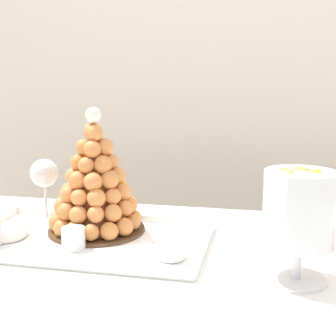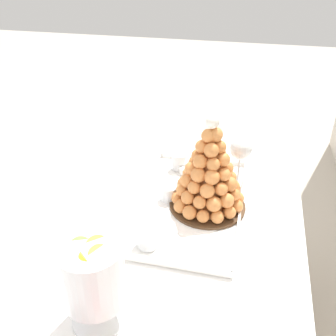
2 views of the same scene
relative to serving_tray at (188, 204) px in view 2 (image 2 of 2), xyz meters
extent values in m
cylinder|color=brown|center=(-0.48, -0.40, -0.39)|extent=(0.04, 0.04, 0.72)
cylinder|color=brown|center=(-0.48, 0.26, -0.39)|extent=(0.04, 0.04, 0.72)
cube|color=brown|center=(0.25, -0.07, -0.02)|extent=(1.59, 0.78, 0.02)
cube|color=white|center=(0.25, -0.07, -0.01)|extent=(1.65, 0.84, 0.00)
cube|color=white|center=(0.25, -0.49, -0.19)|extent=(1.65, 0.01, 0.35)
cube|color=white|center=(0.25, 0.35, -0.19)|extent=(1.65, 0.01, 0.35)
cube|color=white|center=(-0.57, -0.07, -0.19)|extent=(0.01, 0.84, 0.35)
cube|color=white|center=(0.00, 0.00, 0.00)|extent=(0.56, 0.33, 0.01)
cube|color=white|center=(0.00, -0.17, 0.01)|extent=(0.56, 0.01, 0.02)
cube|color=white|center=(0.00, 0.17, 0.01)|extent=(0.56, 0.01, 0.02)
cube|color=white|center=(-0.28, 0.00, 0.01)|extent=(0.01, 0.33, 0.02)
cube|color=white|center=(0.28, 0.00, 0.01)|extent=(0.01, 0.33, 0.02)
cylinder|color=white|center=(0.00, 0.00, 0.00)|extent=(0.30, 0.30, 0.00)
cylinder|color=#4C331E|center=(0.00, 0.06, 0.01)|extent=(0.24, 0.24, 0.01)
cone|color=#BB6C37|center=(0.00, 0.06, 0.14)|extent=(0.16, 0.16, 0.26)
sphere|color=#DA8443|center=(0.09, 0.06, 0.03)|extent=(0.04, 0.04, 0.04)
sphere|color=#DF8947|center=(0.09, 0.10, 0.03)|extent=(0.04, 0.04, 0.04)
sphere|color=#DD8746|center=(0.06, 0.13, 0.03)|extent=(0.04, 0.04, 0.04)
sphere|color=#DD8745|center=(0.02, 0.15, 0.03)|extent=(0.04, 0.04, 0.04)
sphere|color=#DF8947|center=(-0.02, 0.15, 0.03)|extent=(0.04, 0.04, 0.04)
sphere|color=#DA8444|center=(-0.06, 0.13, 0.03)|extent=(0.05, 0.05, 0.05)
sphere|color=#E08B48|center=(-0.09, 0.10, 0.03)|extent=(0.04, 0.04, 0.04)
sphere|color=#DE8846|center=(-0.10, 0.06, 0.03)|extent=(0.04, 0.04, 0.04)
sphere|color=#DA8343|center=(-0.09, 0.02, 0.03)|extent=(0.05, 0.05, 0.05)
sphere|color=#DD8746|center=(-0.06, -0.01, 0.03)|extent=(0.04, 0.04, 0.04)
sphere|color=#E08B48|center=(-0.02, -0.03, 0.03)|extent=(0.04, 0.04, 0.04)
sphere|color=#D98343|center=(0.02, -0.03, 0.03)|extent=(0.04, 0.04, 0.04)
sphere|color=#DD8746|center=(0.06, -0.01, 0.03)|extent=(0.04, 0.04, 0.04)
sphere|color=#DB8544|center=(0.09, 0.02, 0.03)|extent=(0.04, 0.04, 0.04)
sphere|color=#DE8846|center=(0.08, 0.09, 0.07)|extent=(0.05, 0.05, 0.05)
sphere|color=#E08B48|center=(0.05, 0.12, 0.07)|extent=(0.05, 0.05, 0.05)
sphere|color=#DD8746|center=(0.01, 0.14, 0.07)|extent=(0.04, 0.04, 0.04)
sphere|color=#DB8544|center=(-0.03, 0.14, 0.07)|extent=(0.04, 0.04, 0.04)
sphere|color=#E08B48|center=(-0.06, 0.11, 0.07)|extent=(0.04, 0.04, 0.04)
sphere|color=#E08B48|center=(-0.08, 0.07, 0.07)|extent=(0.05, 0.05, 0.05)
sphere|color=#DE8947|center=(-0.08, 0.03, 0.07)|extent=(0.05, 0.05, 0.05)
sphere|color=#DD8746|center=(-0.05, 0.00, 0.07)|extent=(0.04, 0.04, 0.04)
sphere|color=#DF8947|center=(-0.01, -0.02, 0.07)|extent=(0.04, 0.04, 0.04)
sphere|color=#E08B48|center=(0.03, -0.02, 0.07)|extent=(0.04, 0.04, 0.04)
sphere|color=#DD8846|center=(0.06, 0.01, 0.07)|extent=(0.04, 0.04, 0.04)
sphere|color=#DA8444|center=(0.08, 0.05, 0.07)|extent=(0.04, 0.04, 0.04)
sphere|color=#D98343|center=(0.05, 0.10, 0.11)|extent=(0.04, 0.04, 0.04)
sphere|color=#DA8444|center=(0.02, 0.13, 0.11)|extent=(0.05, 0.05, 0.05)
sphere|color=#E08A48|center=(-0.03, 0.12, 0.10)|extent=(0.04, 0.04, 0.04)
sphere|color=#DE8846|center=(-0.06, 0.10, 0.11)|extent=(0.04, 0.04, 0.04)
sphere|color=#DF8A47|center=(-0.07, 0.06, 0.10)|extent=(0.04, 0.04, 0.04)
sphere|color=#DD8745|center=(-0.05, 0.02, 0.10)|extent=(0.04, 0.04, 0.04)
sphere|color=#DE8846|center=(-0.02, 0.00, 0.11)|extent=(0.04, 0.04, 0.04)
sphere|color=#DF8A47|center=(0.02, 0.00, 0.11)|extent=(0.05, 0.05, 0.05)
sphere|color=#DE8947|center=(0.06, 0.03, 0.10)|extent=(0.04, 0.04, 0.04)
sphere|color=#DF8A48|center=(0.07, 0.07, 0.11)|extent=(0.05, 0.05, 0.05)
sphere|color=#E08B48|center=(0.03, 0.11, 0.14)|extent=(0.04, 0.04, 0.04)
sphere|color=#DA8343|center=(-0.01, 0.11, 0.14)|extent=(0.04, 0.04, 0.04)
sphere|color=#DF8A47|center=(-0.05, 0.09, 0.14)|extent=(0.05, 0.05, 0.05)
sphere|color=#E08A48|center=(-0.05, 0.05, 0.14)|extent=(0.04, 0.04, 0.04)
sphere|color=#DB8544|center=(-0.03, 0.01, 0.14)|extent=(0.04, 0.04, 0.04)
sphere|color=#DF8947|center=(0.01, 0.01, 0.14)|extent=(0.05, 0.05, 0.05)
sphere|color=#D98343|center=(0.05, 0.03, 0.14)|extent=(0.05, 0.05, 0.05)
sphere|color=#DC8545|center=(0.05, 0.07, 0.14)|extent=(0.05, 0.05, 0.05)
sphere|color=#DF8947|center=(0.01, 0.10, 0.18)|extent=(0.04, 0.04, 0.04)
sphere|color=#DB8544|center=(-0.03, 0.09, 0.18)|extent=(0.04, 0.04, 0.04)
sphere|color=#DA8444|center=(-0.04, 0.05, 0.18)|extent=(0.04, 0.04, 0.04)
sphere|color=#DB8544|center=(-0.01, 0.02, 0.18)|extent=(0.04, 0.04, 0.04)
sphere|color=#DB8444|center=(0.03, 0.04, 0.18)|extent=(0.04, 0.04, 0.04)
sphere|color=#DD8746|center=(0.04, 0.07, 0.18)|extent=(0.04, 0.04, 0.04)
sphere|color=#DA8443|center=(0.00, 0.09, 0.22)|extent=(0.04, 0.04, 0.04)
sphere|color=#DE8846|center=(-0.03, 0.06, 0.22)|extent=(0.04, 0.04, 0.04)
sphere|color=#DC8645|center=(0.00, 0.04, 0.21)|extent=(0.04, 0.04, 0.04)
sphere|color=#DB8544|center=(0.02, 0.07, 0.22)|extent=(0.04, 0.04, 0.04)
sphere|color=#E08B48|center=(-0.01, 0.07, 0.25)|extent=(0.04, 0.04, 0.04)
sphere|color=#E08A48|center=(0.01, 0.05, 0.25)|extent=(0.04, 0.04, 0.04)
sphere|color=white|center=(0.00, 0.06, 0.29)|extent=(0.04, 0.04, 0.04)
cylinder|color=silver|center=(-0.21, -0.08, 0.03)|extent=(0.05, 0.05, 0.06)
cylinder|color=gold|center=(-0.21, -0.08, 0.02)|extent=(0.05, 0.05, 0.02)
cylinder|color=#EAC166|center=(-0.21, -0.08, 0.04)|extent=(0.05, 0.05, 0.02)
sphere|color=brown|center=(-0.21, -0.08, 0.05)|extent=(0.01, 0.01, 0.01)
cylinder|color=silver|center=(-0.01, -0.06, 0.03)|extent=(0.05, 0.05, 0.05)
cylinder|color=gold|center=(-0.01, -0.06, 0.01)|extent=(0.05, 0.05, 0.02)
cylinder|color=#EAC166|center=(-0.01, -0.06, 0.03)|extent=(0.05, 0.05, 0.01)
sphere|color=brown|center=(-0.01, -0.06, 0.04)|extent=(0.01, 0.01, 0.01)
cylinder|color=silver|center=(0.22, -0.07, 0.03)|extent=(0.06, 0.06, 0.06)
cylinder|color=#F4EAC6|center=(0.22, -0.07, 0.01)|extent=(0.05, 0.05, 0.02)
cylinder|color=white|center=(0.22, -0.07, 0.04)|extent=(0.05, 0.05, 0.02)
sphere|color=brown|center=(0.21, -0.07, 0.05)|extent=(0.02, 0.02, 0.02)
cylinder|color=white|center=(-0.20, -0.03, 0.01)|extent=(0.10, 0.10, 0.02)
cylinder|color=#F2CC59|center=(-0.20, -0.03, 0.02)|extent=(0.09, 0.09, 0.00)
cylinder|color=white|center=(0.47, -0.12, 0.00)|extent=(0.12, 0.12, 0.01)
cylinder|color=white|center=(0.47, -0.12, 0.03)|extent=(0.02, 0.02, 0.07)
cylinder|color=white|center=(0.47, -0.12, 0.14)|extent=(0.14, 0.14, 0.14)
cylinder|color=#E54C47|center=(0.49, -0.11, 0.09)|extent=(0.06, 0.05, 0.06)
cylinder|color=yellow|center=(0.48, -0.09, 0.09)|extent=(0.06, 0.05, 0.05)
cylinder|color=yellow|center=(0.46, -0.11, 0.09)|extent=(0.05, 0.05, 0.05)
cylinder|color=#E54C47|center=(0.47, -0.13, 0.09)|extent=(0.06, 0.05, 0.06)
cylinder|color=#9ED860|center=(0.49, -0.10, 0.11)|extent=(0.07, 0.05, 0.07)
cylinder|color=yellow|center=(0.44, -0.10, 0.11)|extent=(0.06, 0.05, 0.06)
cylinder|color=#F9A54C|center=(0.48, -0.14, 0.11)|extent=(0.05, 0.05, 0.05)
cylinder|color=#72B2E0|center=(0.48, -0.10, 0.13)|extent=(0.06, 0.05, 0.05)
cylinder|color=yellow|center=(0.45, -0.13, 0.13)|extent=(0.05, 0.05, 0.04)
cylinder|color=#D199D8|center=(0.49, -0.14, 0.13)|extent=(0.07, 0.05, 0.07)
cylinder|color=#9ED860|center=(0.46, -0.09, 0.15)|extent=(0.06, 0.05, 0.06)
cylinder|color=#9ED860|center=(0.44, -0.13, 0.15)|extent=(0.06, 0.06, 0.06)
cylinder|color=pink|center=(0.48, -0.14, 0.15)|extent=(0.05, 0.04, 0.05)
cylinder|color=pink|center=(0.49, -0.11, 0.15)|extent=(0.05, 0.05, 0.03)
cylinder|color=#E54C47|center=(0.45, -0.09, 0.17)|extent=(0.06, 0.05, 0.06)
cylinder|color=yellow|center=(0.46, -0.14, 0.17)|extent=(0.05, 0.05, 0.04)
cylinder|color=#9ED860|center=(0.50, -0.10, 0.17)|extent=(0.06, 0.05, 0.06)
cylinder|color=#F9A54C|center=(0.45, -0.11, 0.19)|extent=(0.06, 0.06, 0.06)
cylinder|color=#9ED860|center=(0.46, -0.14, 0.19)|extent=(0.06, 0.05, 0.05)
cylinder|color=yellow|center=(0.50, -0.11, 0.19)|extent=(0.06, 0.05, 0.06)
cylinder|color=#F9A54C|center=(0.48, -0.09, 0.19)|extent=(0.06, 0.05, 0.06)
cylinder|color=silver|center=(-0.18, 0.14, 0.00)|extent=(0.06, 0.06, 0.00)
cylinder|color=silver|center=(-0.18, 0.14, 0.05)|extent=(0.01, 0.01, 0.09)
sphere|color=silver|center=(-0.18, 0.14, 0.13)|extent=(0.08, 0.08, 0.08)
camera|label=1|loc=(0.40, -0.98, 0.38)|focal=48.93mm
camera|label=2|loc=(0.99, 0.17, 0.73)|focal=40.91mm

